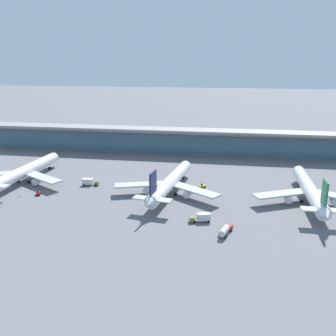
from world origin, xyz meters
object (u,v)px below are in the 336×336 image
at_px(service_truck_under_wing_red, 225,230).
at_px(airliner_right_stand, 310,190).
at_px(service_truck_on_taxiway_olive, 201,217).
at_px(airliner_centre_stand, 170,183).
at_px(service_truck_near_nose_olive, 89,182).
at_px(service_truck_by_tail_yellow, 202,186).
at_px(safety_cone_alpha, 19,196).
at_px(service_truck_mid_apron_red, 38,193).
at_px(airliner_left_stand, 24,172).

bearing_deg(service_truck_under_wing_red, airliner_right_stand, 46.46).
bearing_deg(service_truck_on_taxiway_olive, airliner_right_stand, 31.93).
height_order(airliner_centre_stand, airliner_right_stand, same).
bearing_deg(service_truck_near_nose_olive, service_truck_by_tail_yellow, 5.06).
xyz_separation_m(airliner_centre_stand, safety_cone_alpha, (-60.69, -13.81, -4.63)).
bearing_deg(service_truck_near_nose_olive, airliner_centre_stand, -7.35).
relative_size(service_truck_near_nose_olive, service_truck_on_taxiway_olive, 0.98).
distance_m(service_truck_near_nose_olive, service_truck_mid_apron_red, 22.66).
bearing_deg(airliner_left_stand, service_truck_by_tail_yellow, 3.25).
relative_size(service_truck_under_wing_red, service_truck_on_taxiway_olive, 1.16).
distance_m(airliner_left_stand, service_truck_mid_apron_red, 21.17).
height_order(airliner_right_stand, safety_cone_alpha, airliner_right_stand).
bearing_deg(airliner_left_stand, service_truck_mid_apron_red, -46.38).
bearing_deg(service_truck_mid_apron_red, service_truck_near_nose_olive, 42.20).
bearing_deg(service_truck_under_wing_red, airliner_left_stand, 156.95).
height_order(service_truck_under_wing_red, service_truck_on_taxiway_olive, service_truck_on_taxiway_olive).
relative_size(airliner_left_stand, safety_cone_alpha, 84.38).
xyz_separation_m(airliner_centre_stand, airliner_right_stand, (55.86, -0.48, 0.00)).
distance_m(service_truck_by_tail_yellow, service_truck_on_taxiway_olive, 35.17).
distance_m(airliner_left_stand, airliner_right_stand, 124.40).
distance_m(airliner_left_stand, service_truck_under_wing_red, 100.00).
height_order(airliner_left_stand, service_truck_near_nose_olive, airliner_left_stand).
bearing_deg(airliner_centre_stand, service_truck_under_wing_red, -55.70).
xyz_separation_m(service_truck_near_nose_olive, service_truck_under_wing_red, (60.86, -39.31, 0.02)).
distance_m(service_truck_under_wing_red, service_truck_mid_apron_red, 81.29).
bearing_deg(service_truck_on_taxiway_olive, safety_cone_alpha, 171.00).
bearing_deg(airliner_centre_stand, service_truck_near_nose_olive, 172.65).
height_order(service_truck_near_nose_olive, safety_cone_alpha, service_truck_near_nose_olive).
xyz_separation_m(service_truck_mid_apron_red, service_truck_on_taxiway_olive, (69.28, -15.43, 0.82)).
height_order(service_truck_under_wing_red, service_truck_mid_apron_red, service_truck_under_wing_red).
height_order(airliner_left_stand, service_truck_under_wing_red, airliner_left_stand).
bearing_deg(service_truck_by_tail_yellow, airliner_centre_stand, -144.44).
height_order(airliner_centre_stand, service_truck_mid_apron_red, airliner_centre_stand).
bearing_deg(airliner_left_stand, safety_cone_alpha, -67.24).
bearing_deg(safety_cone_alpha, service_truck_on_taxiway_olive, -9.00).
height_order(service_truck_on_taxiway_olive, safety_cone_alpha, service_truck_on_taxiway_olive).
relative_size(service_truck_near_nose_olive, service_truck_by_tail_yellow, 2.27).
relative_size(airliner_centre_stand, safety_cone_alpha, 84.25).
bearing_deg(service_truck_under_wing_red, airliner_centre_stand, 124.30).
relative_size(airliner_centre_stand, service_truck_under_wing_red, 6.64).
distance_m(service_truck_by_tail_yellow, safety_cone_alpha, 77.18).
height_order(service_truck_by_tail_yellow, safety_cone_alpha, service_truck_by_tail_yellow).
bearing_deg(airliner_right_stand, service_truck_near_nose_olive, 176.75).
bearing_deg(service_truck_near_nose_olive, safety_cone_alpha, -141.44).
distance_m(service_truck_under_wing_red, service_truck_by_tail_yellow, 45.03).
bearing_deg(airliner_right_stand, safety_cone_alpha, -173.47).
height_order(airliner_right_stand, service_truck_mid_apron_red, airliner_right_stand).
bearing_deg(service_truck_by_tail_yellow, airliner_left_stand, -176.75).
height_order(service_truck_mid_apron_red, service_truck_on_taxiway_olive, service_truck_on_taxiway_olive).
relative_size(airliner_right_stand, service_truck_by_tail_yellow, 17.76).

